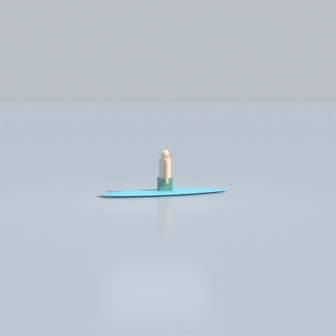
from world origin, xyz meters
The scene contains 3 objects.
ground_plane centered at (0.00, 0.00, 0.00)m, with size 400.00×400.00×0.00m, color gray.
surfboard centered at (0.26, 0.63, 0.05)m, with size 3.38×0.76×0.10m, color #339EC6.
person_paddler centered at (0.26, 0.63, 0.56)m, with size 0.38×0.45×1.02m.
Camera 1 is at (-0.52, -12.46, 2.48)m, focal length 55.99 mm.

